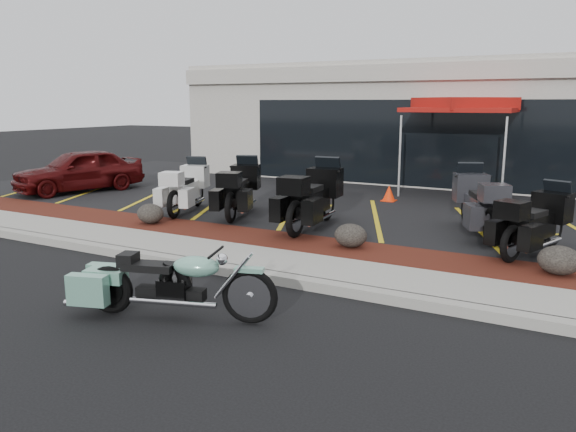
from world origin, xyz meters
The scene contains 18 objects.
ground centered at (0.00, 0.00, 0.00)m, with size 90.00×90.00×0.00m, color black.
curb centered at (0.00, 0.90, 0.07)m, with size 24.00×0.25×0.15m, color gray.
sidewalk centered at (0.00, 1.60, 0.07)m, with size 24.00×1.20×0.15m, color gray.
mulch_bed centered at (0.00, 2.80, 0.08)m, with size 24.00×1.20×0.16m, color #3A1D0D.
upper_lot centered at (0.00, 8.20, 0.07)m, with size 26.00×9.60×0.15m, color black.
dealership_building centered at (0.00, 14.47, 2.01)m, with size 18.00×8.16×4.00m.
boulder_left centered at (-4.09, 2.73, 0.37)m, with size 0.60×0.50×0.43m, color black.
boulder_mid centered at (0.47, 2.90, 0.37)m, with size 0.60×0.50×0.43m, color black.
boulder_right centered at (3.87, 2.86, 0.38)m, with size 0.63×0.52×0.44m, color black.
hero_cruiser centered at (0.57, -0.68, 0.47)m, with size 2.69×0.68×0.95m, color #71B097, non-canonical shape.
touring_white centered at (-4.47, 4.90, 0.78)m, with size 2.17×0.83×1.26m, color white, non-canonical shape.
touring_black_front centered at (-3.15, 5.16, 0.81)m, with size 2.28×0.87×1.33m, color black, non-canonical shape.
touring_black_mid centered at (-0.89, 4.85, 0.86)m, with size 2.44×0.93×1.42m, color black, non-canonical shape.
touring_grey centered at (1.95, 5.83, 0.82)m, with size 2.32×0.89×1.35m, color #2D2D32, non-canonical shape.
touring_black_rear centered at (3.67, 4.66, 0.76)m, with size 2.11×0.80×1.23m, color black, non-canonical shape.
parked_car centered at (-9.00, 5.20, 0.77)m, with size 1.47×3.64×1.24m, color #42090A.
traffic_cone centered at (-0.47, 7.92, 0.36)m, with size 0.34×0.34×0.42m, color #FF3108.
popup_canopy centered at (0.88, 10.14, 2.60)m, with size 3.01×3.01×2.70m.
Camera 1 is at (4.12, -6.28, 2.73)m, focal length 35.00 mm.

